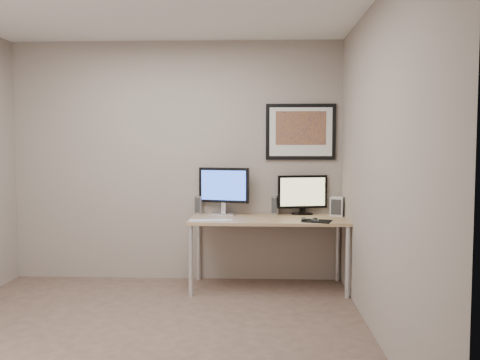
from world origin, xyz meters
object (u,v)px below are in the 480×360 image
at_px(monitor_large, 224,189).
at_px(monitor_tv, 302,194).
at_px(fan_unit, 337,207).
at_px(desk, 268,224).
at_px(framed_art, 301,132).
at_px(speaker_right, 276,205).
at_px(keyboard, 211,221).
at_px(speaker_left, 199,205).

relative_size(monitor_large, monitor_tv, 1.02).
height_order(monitor_tv, fan_unit, monitor_tv).
xyz_separation_m(desk, framed_art, (0.35, 0.33, 0.96)).
xyz_separation_m(desk, speaker_right, (0.08, 0.30, 0.16)).
xyz_separation_m(speaker_right, keyboard, (-0.65, -0.55, -0.09)).
distance_m(desk, monitor_large, 0.64).
distance_m(monitor_tv, keyboard, 1.10).
height_order(speaker_left, keyboard, speaker_left).
bearing_deg(framed_art, speaker_left, -178.42).
bearing_deg(speaker_right, keyboard, -117.83).
distance_m(framed_art, keyboard, 1.40).
distance_m(speaker_left, speaker_right, 0.83).
xyz_separation_m(monitor_large, speaker_right, (0.56, 0.05, -0.18)).
distance_m(monitor_large, monitor_tv, 0.85).
distance_m(desk, fan_unit, 0.76).
xyz_separation_m(monitor_large, monitor_tv, (0.84, 0.03, -0.05)).
bearing_deg(keyboard, speaker_right, 32.21).
height_order(desk, monitor_tv, monitor_tv).
bearing_deg(monitor_large, speaker_right, 18.40).
bearing_deg(fan_unit, monitor_tv, -177.68).
relative_size(desk, speaker_left, 8.27).
height_order(framed_art, keyboard, framed_art).
bearing_deg(desk, keyboard, -156.28).
height_order(speaker_left, fan_unit, fan_unit).
height_order(framed_art, monitor_large, framed_art).
xyz_separation_m(desk, speaker_left, (-0.75, 0.30, 0.16)).
xyz_separation_m(desk, fan_unit, (0.72, 0.17, 0.17)).
relative_size(framed_art, speaker_left, 3.88).
bearing_deg(framed_art, desk, -136.54).
relative_size(speaker_left, keyboard, 0.44).
height_order(monitor_tv, keyboard, monitor_tv).
bearing_deg(monitor_tv, monitor_large, 171.03).
bearing_deg(keyboard, framed_art, 24.44).
bearing_deg(speaker_left, speaker_right, 21.03).
bearing_deg(monitor_tv, fan_unit, -27.60).
height_order(speaker_right, fan_unit, fan_unit).
height_order(desk, monitor_large, monitor_large).
bearing_deg(keyboard, fan_unit, 10.07).
bearing_deg(framed_art, fan_unit, -23.53).
bearing_deg(speaker_right, monitor_tv, 17.53).
distance_m(monitor_large, speaker_left, 0.34).
distance_m(framed_art, fan_unit, 0.89).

